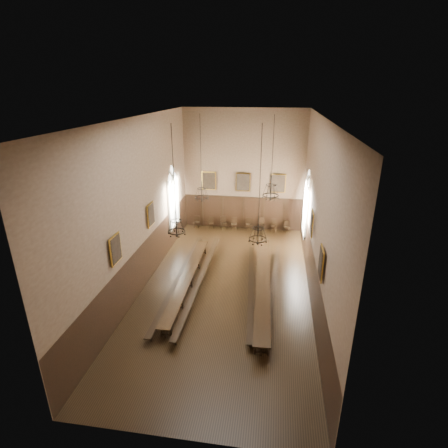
% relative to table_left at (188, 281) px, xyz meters
% --- Properties ---
extents(floor, '(9.00, 18.00, 0.02)m').
position_rel_table_left_xyz_m(floor, '(2.10, 0.22, -0.37)').
color(floor, black).
rests_on(floor, ground).
extents(ceiling, '(9.00, 18.00, 0.02)m').
position_rel_table_left_xyz_m(ceiling, '(2.10, 0.22, 8.65)').
color(ceiling, black).
rests_on(ceiling, ground).
extents(wall_back, '(9.00, 0.02, 9.00)m').
position_rel_table_left_xyz_m(wall_back, '(2.10, 9.23, 4.14)').
color(wall_back, '#7F664E').
rests_on(wall_back, ground).
extents(wall_front, '(9.00, 0.02, 9.00)m').
position_rel_table_left_xyz_m(wall_front, '(2.10, -8.79, 4.14)').
color(wall_front, '#7F664E').
rests_on(wall_front, ground).
extents(wall_left, '(0.02, 18.00, 9.00)m').
position_rel_table_left_xyz_m(wall_left, '(-2.41, 0.22, 4.14)').
color(wall_left, '#7F664E').
rests_on(wall_left, ground).
extents(wall_right, '(0.02, 18.00, 9.00)m').
position_rel_table_left_xyz_m(wall_right, '(6.61, 0.22, 4.14)').
color(wall_right, '#7F664E').
rests_on(wall_right, ground).
extents(wainscot_panelling, '(9.00, 18.00, 2.50)m').
position_rel_table_left_xyz_m(wainscot_panelling, '(2.10, 0.22, 0.89)').
color(wainscot_panelling, black).
rests_on(wainscot_panelling, floor).
extents(table_left, '(0.81, 9.24, 0.72)m').
position_rel_table_left_xyz_m(table_left, '(0.00, 0.00, 0.00)').
color(table_left, black).
rests_on(table_left, floor).
extents(table_right, '(1.08, 10.39, 0.81)m').
position_rel_table_left_xyz_m(table_right, '(4.11, 0.01, 0.04)').
color(table_right, black).
rests_on(table_right, floor).
extents(bench_left_outer, '(0.39, 10.69, 0.48)m').
position_rel_table_left_xyz_m(bench_left_outer, '(-0.53, 0.36, -0.05)').
color(bench_left_outer, black).
rests_on(bench_left_outer, floor).
extents(bench_left_inner, '(0.38, 10.80, 0.49)m').
position_rel_table_left_xyz_m(bench_left_inner, '(0.65, 0.36, -0.05)').
color(bench_left_inner, black).
rests_on(bench_left_inner, floor).
extents(bench_right_inner, '(0.92, 9.40, 0.42)m').
position_rel_table_left_xyz_m(bench_right_inner, '(3.48, 0.05, -0.09)').
color(bench_right_inner, black).
rests_on(bench_right_inner, floor).
extents(bench_right_outer, '(0.76, 9.69, 0.44)m').
position_rel_table_left_xyz_m(bench_right_outer, '(4.68, 0.33, -0.08)').
color(bench_right_outer, black).
rests_on(bench_right_outer, floor).
extents(chair_0, '(0.41, 0.41, 0.91)m').
position_rel_table_left_xyz_m(chair_0, '(-1.44, 8.73, -0.08)').
color(chair_0, black).
rests_on(chair_0, floor).
extents(chair_1, '(0.46, 0.46, 0.87)m').
position_rel_table_left_xyz_m(chair_1, '(-0.30, 8.76, -0.10)').
color(chair_1, black).
rests_on(chair_1, floor).
extents(chair_2, '(0.56, 0.56, 0.99)m').
position_rel_table_left_xyz_m(chair_2, '(0.69, 8.75, -0.06)').
color(chair_2, black).
rests_on(chair_2, floor).
extents(chair_3, '(0.47, 0.47, 0.91)m').
position_rel_table_left_xyz_m(chair_3, '(1.50, 8.79, -0.09)').
color(chair_3, black).
rests_on(chair_3, floor).
extents(chair_4, '(0.46, 0.46, 0.96)m').
position_rel_table_left_xyz_m(chair_4, '(2.62, 8.79, -0.07)').
color(chair_4, black).
rests_on(chair_4, floor).
extents(chair_5, '(0.53, 0.53, 1.02)m').
position_rel_table_left_xyz_m(chair_5, '(3.62, 8.83, -0.05)').
color(chair_5, black).
rests_on(chair_5, floor).
extents(chair_6, '(0.43, 0.43, 0.95)m').
position_rel_table_left_xyz_m(chair_6, '(4.53, 8.78, -0.07)').
color(chair_6, black).
rests_on(chair_6, floor).
extents(chair_7, '(0.52, 0.52, 0.92)m').
position_rel_table_left_xyz_m(chair_7, '(5.54, 8.70, -0.08)').
color(chair_7, black).
rests_on(chair_7, floor).
extents(chandelier_back_left, '(0.80, 0.80, 4.84)m').
position_rel_table_left_xyz_m(chandelier_back_left, '(0.26, 2.96, 4.28)').
color(chandelier_back_left, black).
rests_on(chandelier_back_left, ceiling).
extents(chandelier_back_right, '(0.94, 0.94, 4.59)m').
position_rel_table_left_xyz_m(chandelier_back_right, '(4.25, 3.01, 4.49)').
color(chandelier_back_right, black).
rests_on(chandelier_back_right, ceiling).
extents(chandelier_front_left, '(0.77, 0.77, 4.70)m').
position_rel_table_left_xyz_m(chandelier_front_left, '(0.33, -2.63, 4.42)').
color(chandelier_front_left, black).
rests_on(chandelier_front_left, ceiling).
extents(chandelier_front_right, '(0.81, 0.81, 5.13)m').
position_rel_table_left_xyz_m(chandelier_front_right, '(3.84, -1.95, 4.01)').
color(chandelier_front_right, black).
rests_on(chandelier_front_right, ceiling).
extents(portrait_back_0, '(1.10, 0.12, 1.40)m').
position_rel_table_left_xyz_m(portrait_back_0, '(-0.50, 9.10, 3.34)').
color(portrait_back_0, gold).
rests_on(portrait_back_0, wall_back).
extents(portrait_back_1, '(1.10, 0.12, 1.40)m').
position_rel_table_left_xyz_m(portrait_back_1, '(2.10, 9.10, 3.34)').
color(portrait_back_1, gold).
rests_on(portrait_back_1, wall_back).
extents(portrait_back_2, '(1.10, 0.12, 1.40)m').
position_rel_table_left_xyz_m(portrait_back_2, '(4.70, 9.10, 3.34)').
color(portrait_back_2, gold).
rests_on(portrait_back_2, wall_back).
extents(portrait_left_0, '(0.12, 1.00, 1.30)m').
position_rel_table_left_xyz_m(portrait_left_0, '(-2.28, 1.22, 3.34)').
color(portrait_left_0, gold).
rests_on(portrait_left_0, wall_left).
extents(portrait_left_1, '(0.12, 1.00, 1.30)m').
position_rel_table_left_xyz_m(portrait_left_1, '(-2.28, -3.28, 3.34)').
color(portrait_left_1, gold).
rests_on(portrait_left_1, wall_left).
extents(portrait_right_0, '(0.12, 1.00, 1.30)m').
position_rel_table_left_xyz_m(portrait_right_0, '(6.48, 1.22, 3.34)').
color(portrait_right_0, gold).
rests_on(portrait_right_0, wall_right).
extents(portrait_right_1, '(0.12, 1.00, 1.30)m').
position_rel_table_left_xyz_m(portrait_right_1, '(6.48, -3.28, 3.34)').
color(portrait_right_1, gold).
rests_on(portrait_right_1, wall_right).
extents(window_right, '(0.20, 2.20, 4.60)m').
position_rel_table_left_xyz_m(window_right, '(6.53, 5.72, 3.04)').
color(window_right, white).
rests_on(window_right, wall_right).
extents(window_left, '(0.20, 2.20, 4.60)m').
position_rel_table_left_xyz_m(window_left, '(-2.33, 5.72, 3.04)').
color(window_left, white).
rests_on(window_left, wall_left).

